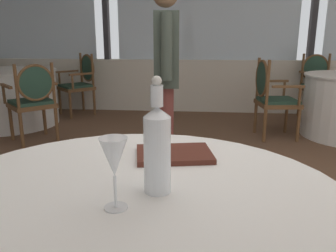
{
  "coord_description": "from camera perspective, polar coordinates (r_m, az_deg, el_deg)",
  "views": [
    {
      "loc": [
        -0.08,
        -1.9,
        1.22
      ],
      "look_at": [
        -0.2,
        -0.67,
        0.89
      ],
      "focal_mm": 36.37,
      "sensor_mm": 36.0,
      "label": 1
    }
  ],
  "objects": [
    {
      "name": "menu_book",
      "position": [
        1.31,
        1.03,
        -4.71
      ],
      "size": [
        0.32,
        0.26,
        0.02
      ],
      "primitive_type": "cube",
      "rotation": [
        0.0,
        0.0,
        0.19
      ],
      "color": "#512319",
      "rests_on": "foreground_table"
    },
    {
      "name": "dining_chair_1_1",
      "position": [
        4.2,
        -21.65,
        4.6
      ],
      "size": [
        0.66,
        0.66,
        0.93
      ],
      "rotation": [
        0.0,
        0.0,
        8.63
      ],
      "color": "brown",
      "rests_on": "ground_plane"
    },
    {
      "name": "wine_glass",
      "position": [
        0.89,
        -9.06,
        -5.46
      ],
      "size": [
        0.08,
        0.08,
        0.2
      ],
      "color": "white",
      "rests_on": "foreground_table"
    },
    {
      "name": "dining_chair_1_2",
      "position": [
        5.62,
        -14.39,
        7.55
      ],
      "size": [
        0.66,
        0.66,
        0.96
      ],
      "rotation": [
        0.0,
        0.0,
        10.2
      ],
      "color": "brown",
      "rests_on": "ground_plane"
    },
    {
      "name": "diner_person_1",
      "position": [
        2.92,
        -0.41,
        9.32
      ],
      "size": [
        0.25,
        0.53,
        1.65
      ],
      "rotation": [
        0.0,
        0.0,
        0.14
      ],
      "color": "brown",
      "rests_on": "ground_plane"
    },
    {
      "name": "dining_chair_0_2",
      "position": [
        4.31,
        16.85,
        5.32
      ],
      "size": [
        0.52,
        0.58,
        0.96
      ],
      "rotation": [
        0.0,
        0.0,
        6.4
      ],
      "color": "brown",
      "rests_on": "ground_plane"
    },
    {
      "name": "background_table_1",
      "position": [
        5.28,
        -25.23,
        4.32
      ],
      "size": [
        1.36,
        1.36,
        0.77
      ],
      "color": "white",
      "rests_on": "ground_plane"
    },
    {
      "name": "ground_plane",
      "position": [
        2.25,
        7.0,
        -17.99
      ],
      "size": [
        13.41,
        13.41,
        0.0
      ],
      "primitive_type": "plane",
      "color": "brown"
    },
    {
      "name": "dining_chair_0_1",
      "position": [
        5.65,
        23.79,
        6.98
      ],
      "size": [
        0.58,
        0.52,
        0.96
      ],
      "rotation": [
        0.0,
        0.0,
        4.83
      ],
      "color": "brown",
      "rests_on": "ground_plane"
    },
    {
      "name": "water_bottle",
      "position": [
        0.98,
        -1.81,
        -3.55
      ],
      "size": [
        0.08,
        0.08,
        0.34
      ],
      "color": "white",
      "rests_on": "foreground_table"
    },
    {
      "name": "window_wall_far",
      "position": [
        5.63,
        6.44,
        14.08
      ],
      "size": [
        10.32,
        0.14,
        2.9
      ],
      "color": "silver",
      "rests_on": "ground_plane"
    }
  ]
}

